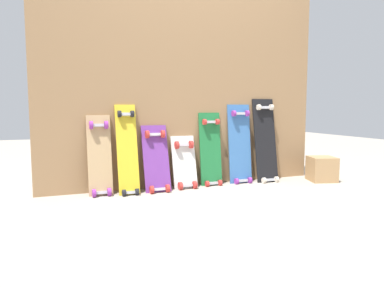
{
  "coord_description": "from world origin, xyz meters",
  "views": [
    {
      "loc": [
        -1.14,
        -3.08,
        0.74
      ],
      "look_at": [
        0.0,
        -0.07,
        0.41
      ],
      "focal_mm": 33.03,
      "sensor_mm": 36.0,
      "label": 1
    }
  ],
  "objects_px": {
    "skateboard_purple": "(156,162)",
    "skateboard_green": "(211,153)",
    "skateboard_yellow": "(128,153)",
    "skateboard_white": "(185,165)",
    "skateboard_natural": "(100,159)",
    "skateboard_black": "(266,144)",
    "wooden_crate": "(322,169)",
    "skateboard_blue": "(240,147)"
  },
  "relations": [
    {
      "from": "skateboard_natural",
      "to": "wooden_crate",
      "type": "distance_m",
      "value": 2.18
    },
    {
      "from": "skateboard_purple",
      "to": "wooden_crate",
      "type": "bearing_deg",
      "value": -6.4
    },
    {
      "from": "skateboard_white",
      "to": "skateboard_green",
      "type": "bearing_deg",
      "value": 6.15
    },
    {
      "from": "skateboard_natural",
      "to": "skateboard_blue",
      "type": "distance_m",
      "value": 1.35
    },
    {
      "from": "skateboard_blue",
      "to": "skateboard_green",
      "type": "bearing_deg",
      "value": 179.85
    },
    {
      "from": "skateboard_blue",
      "to": "wooden_crate",
      "type": "bearing_deg",
      "value": -16.53
    },
    {
      "from": "skateboard_purple",
      "to": "skateboard_green",
      "type": "height_order",
      "value": "skateboard_green"
    },
    {
      "from": "skateboard_purple",
      "to": "skateboard_natural",
      "type": "bearing_deg",
      "value": 176.53
    },
    {
      "from": "skateboard_natural",
      "to": "skateboard_purple",
      "type": "distance_m",
      "value": 0.49
    },
    {
      "from": "skateboard_yellow",
      "to": "wooden_crate",
      "type": "bearing_deg",
      "value": -5.62
    },
    {
      "from": "skateboard_green",
      "to": "skateboard_black",
      "type": "distance_m",
      "value": 0.59
    },
    {
      "from": "skateboard_black",
      "to": "wooden_crate",
      "type": "distance_m",
      "value": 0.63
    },
    {
      "from": "skateboard_yellow",
      "to": "skateboard_black",
      "type": "xyz_separation_m",
      "value": [
        1.4,
        0.02,
        0.03
      ]
    },
    {
      "from": "skateboard_purple",
      "to": "skateboard_black",
      "type": "bearing_deg",
      "value": 1.11
    },
    {
      "from": "skateboard_blue",
      "to": "wooden_crate",
      "type": "relative_size",
      "value": 3.4
    },
    {
      "from": "skateboard_blue",
      "to": "skateboard_black",
      "type": "relative_size",
      "value": 0.93
    },
    {
      "from": "skateboard_green",
      "to": "wooden_crate",
      "type": "bearing_deg",
      "value": -12.08
    },
    {
      "from": "skateboard_purple",
      "to": "wooden_crate",
      "type": "relative_size",
      "value": 2.63
    },
    {
      "from": "skateboard_green",
      "to": "skateboard_yellow",
      "type": "bearing_deg",
      "value": -176.42
    },
    {
      "from": "skateboard_yellow",
      "to": "skateboard_purple",
      "type": "xyz_separation_m",
      "value": [
        0.26,
        -0.0,
        -0.09
      ]
    },
    {
      "from": "skateboard_green",
      "to": "skateboard_blue",
      "type": "xyz_separation_m",
      "value": [
        0.32,
        -0.0,
        0.04
      ]
    },
    {
      "from": "skateboard_blue",
      "to": "skateboard_black",
      "type": "bearing_deg",
      "value": -6.18
    },
    {
      "from": "skateboard_natural",
      "to": "skateboard_blue",
      "type": "relative_size",
      "value": 0.88
    },
    {
      "from": "skateboard_white",
      "to": "wooden_crate",
      "type": "relative_size",
      "value": 2.19
    },
    {
      "from": "skateboard_yellow",
      "to": "skateboard_natural",
      "type": "bearing_deg",
      "value": 173.2
    },
    {
      "from": "skateboard_black",
      "to": "skateboard_white",
      "type": "bearing_deg",
      "value": 179.96
    },
    {
      "from": "skateboard_black",
      "to": "skateboard_blue",
      "type": "bearing_deg",
      "value": 173.82
    },
    {
      "from": "skateboard_natural",
      "to": "skateboard_yellow",
      "type": "relative_size",
      "value": 0.88
    },
    {
      "from": "skateboard_purple",
      "to": "skateboard_green",
      "type": "distance_m",
      "value": 0.56
    },
    {
      "from": "skateboard_natural",
      "to": "skateboard_yellow",
      "type": "bearing_deg",
      "value": -6.8
    },
    {
      "from": "skateboard_white",
      "to": "skateboard_blue",
      "type": "distance_m",
      "value": 0.61
    },
    {
      "from": "skateboard_yellow",
      "to": "skateboard_blue",
      "type": "height_order",
      "value": "skateboard_blue"
    },
    {
      "from": "skateboard_natural",
      "to": "skateboard_blue",
      "type": "height_order",
      "value": "skateboard_blue"
    },
    {
      "from": "skateboard_natural",
      "to": "skateboard_purple",
      "type": "bearing_deg",
      "value": -3.47
    },
    {
      "from": "skateboard_green",
      "to": "skateboard_black",
      "type": "xyz_separation_m",
      "value": [
        0.59,
        -0.03,
        0.07
      ]
    },
    {
      "from": "skateboard_white",
      "to": "skateboard_blue",
      "type": "bearing_deg",
      "value": 2.8
    },
    {
      "from": "skateboard_purple",
      "to": "skateboard_black",
      "type": "height_order",
      "value": "skateboard_black"
    },
    {
      "from": "skateboard_blue",
      "to": "skateboard_purple",
      "type": "bearing_deg",
      "value": -176.59
    },
    {
      "from": "skateboard_blue",
      "to": "skateboard_black",
      "type": "height_order",
      "value": "skateboard_black"
    },
    {
      "from": "skateboard_white",
      "to": "skateboard_green",
      "type": "relative_size",
      "value": 0.71
    },
    {
      "from": "skateboard_natural",
      "to": "skateboard_purple",
      "type": "relative_size",
      "value": 1.14
    },
    {
      "from": "skateboard_green",
      "to": "wooden_crate",
      "type": "distance_m",
      "value": 1.16
    }
  ]
}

